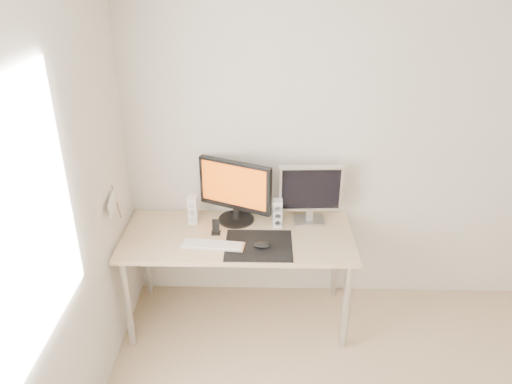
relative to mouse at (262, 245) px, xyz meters
name	(u,v)px	position (x,y,z in m)	size (l,w,h in m)	color
wall_back	(370,146)	(0.76, 0.54, 0.50)	(3.50, 3.50, 0.00)	white
wall_left	(14,299)	(-0.99, -1.21, 0.50)	(3.50, 3.50, 0.00)	white
window_pane	(3,247)	(-0.98, -1.21, 0.75)	(1.30, 1.30, 0.00)	white
mousepad	(259,245)	(-0.02, 0.03, -0.02)	(0.45, 0.40, 0.00)	black
mouse	(262,245)	(0.00, 0.00, 0.00)	(0.11, 0.07, 0.04)	black
desk	(238,244)	(-0.17, 0.17, -0.10)	(1.60, 0.70, 0.73)	#D1B587
main_monitor	(235,189)	(-0.19, 0.36, 0.23)	(0.52, 0.34, 0.47)	black
second_monitor	(310,191)	(0.34, 0.37, 0.22)	(0.45, 0.17, 0.43)	#B5B5B7
speaker_left	(193,210)	(-0.50, 0.33, 0.08)	(0.06, 0.08, 0.20)	white
speaker_right	(278,213)	(0.11, 0.30, 0.08)	(0.06, 0.08, 0.20)	white
keyboard	(213,245)	(-0.33, 0.02, -0.02)	(0.43, 0.17, 0.02)	silver
phone_dock	(216,230)	(-0.32, 0.18, 0.01)	(0.06, 0.05, 0.11)	black
pennant	(114,202)	(-0.96, 0.02, 0.29)	(0.01, 0.23, 0.29)	#A57F54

